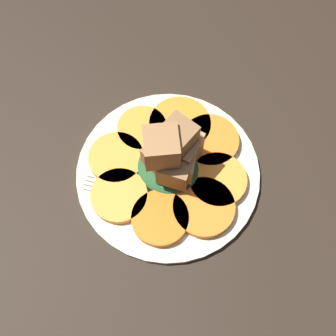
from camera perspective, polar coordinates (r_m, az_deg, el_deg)
name	(u,v)px	position (r cm, az deg, el deg)	size (l,w,h in cm)	color
table_slab	(168,176)	(62.40, 0.00, -1.15)	(120.00, 120.00, 2.00)	black
plate	(168,172)	(61.00, 0.00, -0.60)	(26.45, 26.45, 1.05)	beige
carrot_slice_0	(180,125)	(63.23, 1.63, 5.89)	(9.22, 9.22, 1.20)	orange
carrot_slice_1	(142,129)	(62.97, -3.51, 5.32)	(7.40, 7.40, 1.20)	orange
carrot_slice_2	(116,158)	(61.10, -7.02, 1.34)	(7.99, 7.99, 1.20)	orange
carrot_slice_3	(119,196)	(58.80, -6.65, -3.77)	(7.91, 7.91, 1.20)	orange
carrot_slice_4	(160,218)	(57.39, -1.08, -6.81)	(7.84, 7.84, 1.20)	orange
carrot_slice_5	(204,207)	(58.06, 4.86, -5.33)	(8.55, 8.55, 1.20)	orange
carrot_slice_6	(218,180)	(59.67, 6.75, -1.64)	(8.17, 8.17, 1.20)	orange
carrot_slice_7	(210,141)	(62.20, 5.71, 3.69)	(8.44, 8.44, 1.20)	orange
center_pile	(172,157)	(56.52, 0.55, 1.53)	(9.01, 8.66, 10.73)	#235128
fork	(140,195)	(59.01, -3.78, -3.67)	(17.47, 4.59, 0.40)	#B2B2B7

